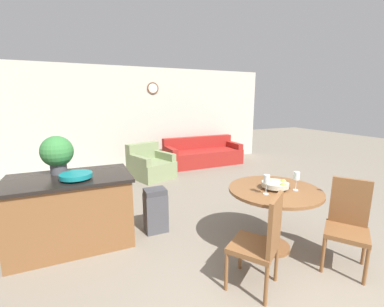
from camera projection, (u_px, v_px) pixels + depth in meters
name	position (u px, v px, depth m)	size (l,w,h in m)	color
wall_back	(135.00, 117.00, 7.08)	(8.00, 0.09, 2.70)	beige
dining_table	(274.00, 203.00, 3.11)	(1.10, 1.10, 0.78)	brown
dining_chair_near_left	(262.00, 240.00, 2.43)	(0.59, 0.59, 0.98)	brown
dining_chair_near_right	(348.00, 221.00, 2.80)	(0.59, 0.59, 0.98)	brown
fruit_bowl	(275.00, 184.00, 3.06)	(0.32, 0.32, 0.11)	#B7B29E
wine_glass_left	(267.00, 180.00, 2.87)	(0.07, 0.07, 0.23)	silver
wine_glass_right	(297.00, 177.00, 3.00)	(0.07, 0.07, 0.23)	silver
kitchen_island	(72.00, 211.00, 3.24)	(1.46, 0.86, 0.90)	brown
teal_bowl	(76.00, 176.00, 3.03)	(0.37, 0.37, 0.08)	#147A7F
potted_plant	(57.00, 153.00, 3.24)	(0.39, 0.39, 0.49)	#4C4C51
trash_bin	(156.00, 210.00, 3.59)	(0.30, 0.24, 0.62)	#47474C
couch	(203.00, 155.00, 7.38)	(2.19, 0.92, 0.77)	maroon
armchair	(150.00, 166.00, 6.14)	(1.10, 1.15, 0.79)	gray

